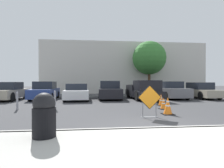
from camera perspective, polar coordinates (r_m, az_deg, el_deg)
ground_plane at (r=15.21m, az=1.12°, el=-4.97°), size 96.00×96.00×0.00m
sidewalk_strip at (r=4.32m, az=20.22°, el=-18.60°), size 31.05×2.72×0.14m
curb_lip at (r=5.52m, az=13.85°, el=-14.29°), size 31.05×0.20×0.14m
road_closed_sign at (r=7.49m, az=12.18°, el=-5.21°), size 1.01×0.20×1.36m
traffic_cone_nearest at (r=8.49m, az=17.77°, el=-6.82°), size 0.52×0.52×0.80m
traffic_cone_second at (r=10.10m, az=16.51°, el=-6.14°), size 0.49×0.49×0.62m
traffic_cone_third at (r=11.48m, az=15.81°, el=-5.21°), size 0.48×0.48×0.67m
traffic_cone_fourth at (r=12.97m, az=15.72°, el=-4.55°), size 0.48×0.48×0.66m
parked_car_nearest at (r=16.74m, az=-30.76°, el=-2.18°), size 1.94×4.12×1.49m
parked_car_second at (r=16.18m, az=-21.05°, el=-2.20°), size 1.92×4.18×1.53m
parked_car_third at (r=14.94m, az=-11.37°, el=-2.62°), size 2.11×4.43×1.36m
parked_car_fourth at (r=15.67m, az=-0.81°, el=-2.16°), size 2.04×4.74×1.59m
pickup_truck at (r=15.10m, az=10.27°, el=-2.22°), size 2.16×5.10×1.62m
parked_car_fifth at (r=16.96m, az=18.50°, el=-1.99°), size 2.06×4.73×1.54m
parked_car_sixth at (r=18.15m, az=26.82°, el=-2.00°), size 1.87×4.66×1.45m
trash_bin at (r=4.66m, az=-21.27°, el=-9.33°), size 0.56×0.56×1.09m
bollard_nearest at (r=10.06m, az=-18.13°, el=-4.83°), size 0.12×0.12×1.01m
bollard_second at (r=10.66m, az=-28.54°, el=-4.70°), size 0.12×0.12×0.97m
building_facade_backdrop at (r=25.11m, az=3.61°, el=4.95°), size 21.79×5.00×6.75m
street_tree_behind_lot at (r=22.20m, az=12.07°, el=8.28°), size 4.10×4.10×6.50m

